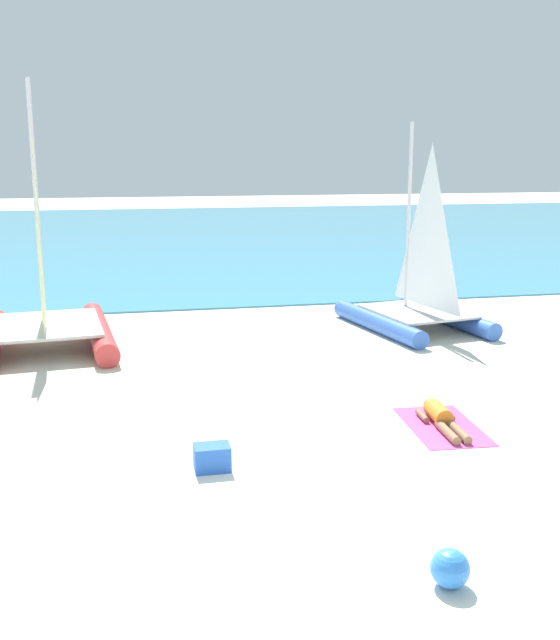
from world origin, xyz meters
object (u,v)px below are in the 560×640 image
(cooler_box, at_px, (212,458))
(sunbather_middle, at_px, (441,417))
(sailboat_blue, at_px, (416,300))
(beach_ball, at_px, (450,568))
(sailboat_red, at_px, (44,310))
(towel_middle, at_px, (442,426))

(cooler_box, bearing_deg, sunbather_middle, 14.08)
(sailboat_blue, distance_m, beach_ball, 11.54)
(sunbather_middle, height_order, beach_ball, beach_ball)
(sailboat_red, distance_m, sailboat_blue, 8.90)
(sailboat_blue, distance_m, cooler_box, 9.60)
(towel_middle, bearing_deg, sunbather_middle, 86.43)
(sailboat_red, bearing_deg, towel_middle, -49.92)
(sailboat_blue, height_order, towel_middle, sailboat_blue)
(towel_middle, height_order, sunbather_middle, sunbather_middle)
(sailboat_red, bearing_deg, beach_ball, -71.41)
(sunbather_middle, relative_size, beach_ball, 3.85)
(sailboat_blue, bearing_deg, towel_middle, -118.91)
(sailboat_red, relative_size, towel_middle, 3.12)
(towel_middle, distance_m, sunbather_middle, 0.14)
(sailboat_red, bearing_deg, sunbather_middle, -49.61)
(beach_ball, distance_m, cooler_box, 3.92)
(sunbather_middle, bearing_deg, sailboat_red, 139.71)
(sailboat_blue, relative_size, towel_middle, 2.67)
(beach_ball, bearing_deg, sailboat_blue, 69.59)
(sailboat_red, distance_m, sunbather_middle, 9.35)
(cooler_box, bearing_deg, beach_ball, -59.16)
(sailboat_blue, xyz_separation_m, beach_ball, (-4.02, -10.81, -0.55))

